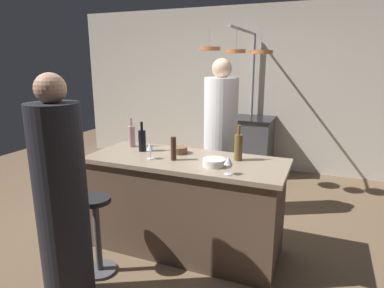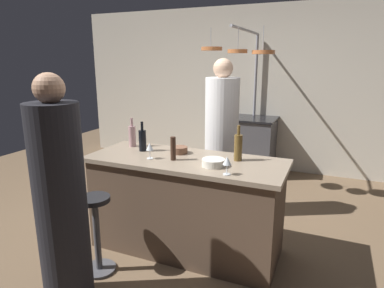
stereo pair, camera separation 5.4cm
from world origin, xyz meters
name	(u,v)px [view 1 (the left image)]	position (x,y,z in m)	size (l,w,h in m)	color
ground_plane	(186,248)	(0.00, 0.00, 0.00)	(9.00, 9.00, 0.00)	brown
back_wall	(254,89)	(0.00, 2.85, 1.30)	(6.40, 0.16, 2.60)	beige
kitchen_island	(186,204)	(0.00, 0.00, 0.45)	(1.80, 0.72, 0.90)	brown
stove_range	(247,145)	(0.00, 2.45, 0.45)	(0.80, 0.64, 0.89)	#47474C
chef	(220,144)	(0.05, 0.89, 0.83)	(0.38, 0.38, 1.78)	white
bar_stool_left	(97,232)	(-0.54, -0.62, 0.38)	(0.28, 0.28, 0.68)	#4C4C51
guest_left	(62,204)	(-0.51, -0.99, 0.78)	(0.36, 0.36, 1.69)	black
overhead_pot_rack	(242,66)	(0.02, 1.87, 1.69)	(0.92, 1.43, 2.17)	gray
pepper_mill	(173,149)	(-0.08, -0.08, 1.01)	(0.05, 0.05, 0.21)	#382319
wine_bottle_dark	(142,140)	(-0.49, 0.07, 1.01)	(0.07, 0.07, 0.29)	black
wine_bottle_amber	(238,147)	(0.45, 0.13, 1.02)	(0.07, 0.07, 0.32)	brown
wine_bottle_rose	(132,136)	(-0.68, 0.18, 1.01)	(0.07, 0.07, 0.30)	#B78C8E
wine_glass_by_chef	(228,161)	(0.47, -0.27, 1.01)	(0.07, 0.07, 0.15)	silver
wine_glass_near_right_guest	(150,148)	(-0.29, -0.13, 1.01)	(0.07, 0.07, 0.15)	silver
mixing_bowl_ceramic	(214,162)	(0.31, -0.11, 0.93)	(0.19, 0.19, 0.06)	silver
mixing_bowl_wooden	(179,150)	(-0.12, 0.14, 0.93)	(0.15, 0.15, 0.06)	brown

